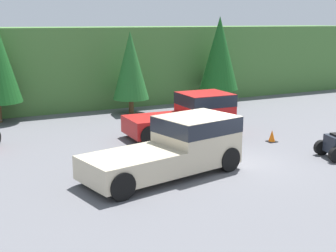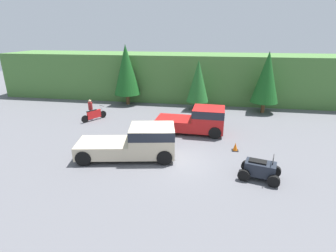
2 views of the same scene
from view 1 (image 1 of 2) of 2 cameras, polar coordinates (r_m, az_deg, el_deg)
ground_plane at (r=18.08m, az=7.64°, el=-4.71°), size 80.00×80.00×0.00m
hillside_backdrop at (r=31.85m, az=-8.94°, el=7.34°), size 44.00×6.00×4.99m
tree_mid_left at (r=27.56m, az=-4.59°, el=7.36°), size 2.12×2.12×4.83m
tree_mid_right at (r=30.55m, az=6.28°, el=8.80°), size 2.51×2.51×5.69m
pickup_truck_red at (r=22.40m, az=2.75°, el=1.52°), size 5.16×2.44×1.99m
pickup_truck_second at (r=16.71m, az=1.17°, el=-2.32°), size 6.10×3.26×1.99m
traffic_cone at (r=21.74m, az=12.55°, el=-1.25°), size 0.42×0.42×0.55m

